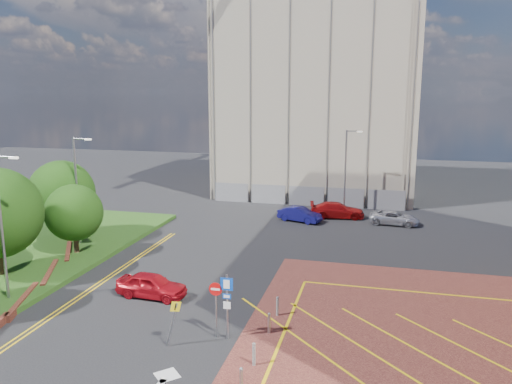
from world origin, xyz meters
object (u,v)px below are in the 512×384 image
at_px(tree_c, 74,213).
at_px(car_silver_back, 394,218).
at_px(tree_d, 62,193).
at_px(warning_sign, 173,318).
at_px(sign_cluster, 223,300).
at_px(lamp_left_far, 77,186).
at_px(car_blue_back, 300,214).
at_px(car_red_back, 337,210).
at_px(car_red_left, 152,285).
at_px(lamp_back, 346,168).
at_px(lamp_left_near, 2,222).

bearing_deg(tree_c, car_silver_back, 33.14).
xyz_separation_m(tree_d, car_silver_back, (25.14, 11.45, -3.27)).
bearing_deg(warning_sign, sign_cluster, 34.19).
bearing_deg(lamp_left_far, tree_d, 154.32).
distance_m(car_blue_back, car_silver_back, 8.33).
xyz_separation_m(sign_cluster, car_red_back, (3.23, 24.68, -1.23)).
distance_m(warning_sign, car_blue_back, 23.90).
bearing_deg(car_red_back, car_red_left, 148.73).
bearing_deg(car_red_left, lamp_back, -17.97).
height_order(lamp_back, car_red_back, lamp_back).
bearing_deg(lamp_left_far, tree_c, -65.29).
height_order(sign_cluster, warning_sign, sign_cluster).
height_order(tree_c, car_red_back, tree_c).
bearing_deg(warning_sign, car_red_back, 78.75).
bearing_deg(car_silver_back, sign_cluster, 165.24).
distance_m(tree_c, tree_d, 4.30).
xyz_separation_m(tree_c, sign_cluster, (13.80, -9.02, -1.24)).
distance_m(tree_c, warning_sign, 15.83).
bearing_deg(car_blue_back, lamp_left_near, 167.74).
relative_size(car_red_left, car_red_back, 0.81).
xyz_separation_m(lamp_back, warning_sign, (-5.72, -28.33, -2.93)).
bearing_deg(lamp_back, tree_d, -143.91).
bearing_deg(car_blue_back, car_red_left, -177.89).
xyz_separation_m(lamp_left_far, warning_sign, (12.78, -12.33, -3.23)).
bearing_deg(car_silver_back, car_blue_back, 101.60).
bearing_deg(sign_cluster, warning_sign, -145.81).
distance_m(tree_c, lamp_left_near, 8.20).
bearing_deg(car_red_back, car_silver_back, -112.08).
distance_m(sign_cluster, car_blue_back, 22.52).
xyz_separation_m(lamp_left_near, lamp_left_far, (-2.00, 10.00, 0.00)).
distance_m(lamp_left_far, lamp_back, 24.46).
bearing_deg(tree_c, tree_d, 135.00).
distance_m(tree_c, car_red_back, 23.27).
distance_m(tree_c, car_silver_back, 26.57).
bearing_deg(lamp_left_near, warning_sign, -12.22).
xyz_separation_m(car_blue_back, car_red_back, (3.16, 2.19, 0.07)).
relative_size(warning_sign, car_blue_back, 0.56).
distance_m(lamp_back, car_red_left, 25.33).
bearing_deg(warning_sign, car_blue_back, 85.16).
bearing_deg(sign_cluster, lamp_back, 82.03).
bearing_deg(sign_cluster, car_red_back, 82.54).
bearing_deg(car_silver_back, lamp_back, 56.92).
height_order(warning_sign, car_blue_back, warning_sign).
height_order(lamp_left_far, car_red_back, lamp_left_far).
relative_size(lamp_back, car_red_back, 1.60).
distance_m(tree_d, lamp_left_far, 2.44).
xyz_separation_m(tree_c, lamp_back, (17.58, 18.00, 1.17)).
bearing_deg(sign_cluster, tree_d, 144.42).
bearing_deg(tree_c, lamp_left_far, 114.71).
xyz_separation_m(tree_c, car_red_left, (8.34, -5.30, -2.50)).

